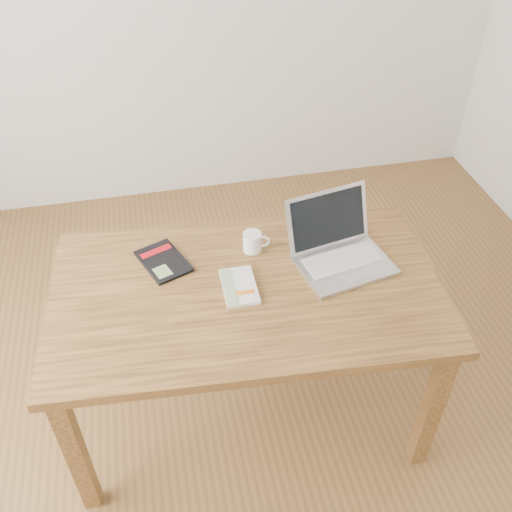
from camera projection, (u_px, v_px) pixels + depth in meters
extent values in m
plane|color=brown|center=(246.00, 438.00, 2.50)|extent=(4.00, 4.00, 0.00)
cube|color=brown|center=(246.00, 292.00, 2.15)|extent=(1.52, 0.94, 0.04)
cube|color=brown|center=(76.00, 453.00, 2.06)|extent=(0.07, 0.07, 0.71)
cube|color=brown|center=(432.00, 408.00, 2.20)|extent=(0.07, 0.07, 0.71)
cube|color=brown|center=(91.00, 311.00, 2.59)|extent=(0.07, 0.07, 0.71)
cube|color=brown|center=(376.00, 282.00, 2.74)|extent=(0.07, 0.07, 0.71)
cube|color=silver|center=(239.00, 287.00, 2.13)|extent=(0.13, 0.21, 0.01)
cube|color=silver|center=(239.00, 286.00, 2.13)|extent=(0.13, 0.20, 0.02)
cube|color=gray|center=(229.00, 286.00, 2.12)|extent=(0.04, 0.20, 0.00)
cube|color=#CE690E|center=(245.00, 292.00, 2.10)|extent=(0.07, 0.02, 0.00)
cube|color=black|center=(163.00, 261.00, 2.25)|extent=(0.23, 0.27, 0.01)
cube|color=#AF0C13|center=(156.00, 251.00, 2.28)|extent=(0.13, 0.08, 0.00)
cube|color=#819B60|center=(163.00, 272.00, 2.19)|extent=(0.08, 0.09, 0.00)
cube|color=silver|center=(345.00, 266.00, 2.22)|extent=(0.39, 0.31, 0.02)
cube|color=silver|center=(342.00, 259.00, 2.24)|extent=(0.32, 0.18, 0.00)
cube|color=#BCBCC1|center=(355.00, 276.00, 2.17)|extent=(0.11, 0.07, 0.00)
cube|color=silver|center=(328.00, 219.00, 2.26)|extent=(0.36, 0.15, 0.22)
cube|color=black|center=(328.00, 219.00, 2.25)|extent=(0.32, 0.13, 0.20)
cylinder|color=white|center=(252.00, 242.00, 2.28)|extent=(0.08, 0.08, 0.08)
cylinder|color=black|center=(252.00, 235.00, 2.26)|extent=(0.06, 0.06, 0.01)
torus|color=white|center=(263.00, 241.00, 2.28)|extent=(0.06, 0.02, 0.06)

